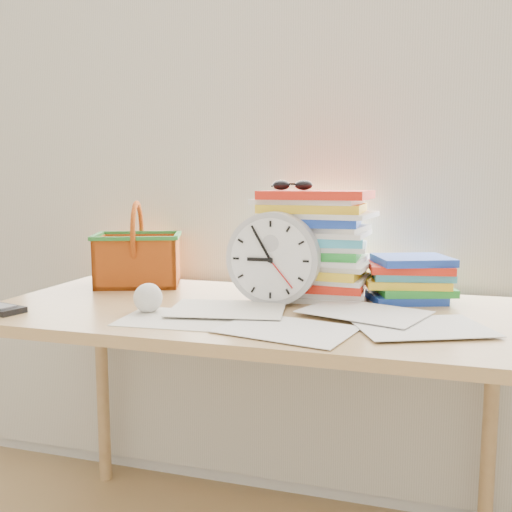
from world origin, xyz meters
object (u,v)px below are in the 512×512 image
(clock, at_px, (273,258))
(book_stack, at_px, (411,279))
(desk, at_px, (249,335))
(paper_stack, at_px, (313,244))
(basket, at_px, (138,244))

(clock, xyz_separation_m, book_stack, (0.36, 0.16, -0.06))
(desk, relative_size, book_stack, 5.57)
(desk, distance_m, clock, 0.22)
(desk, xyz_separation_m, paper_stack, (0.13, 0.20, 0.23))
(book_stack, bearing_deg, basket, -179.75)
(desk, height_order, paper_stack, paper_stack)
(book_stack, relative_size, basket, 0.94)
(paper_stack, bearing_deg, clock, -120.56)
(basket, bearing_deg, book_stack, -20.78)
(paper_stack, xyz_separation_m, basket, (-0.58, 0.02, -0.02))
(desk, relative_size, paper_stack, 4.29)
(clock, bearing_deg, book_stack, 23.84)
(desk, distance_m, basket, 0.54)
(desk, bearing_deg, paper_stack, 56.21)
(desk, height_order, basket, basket)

